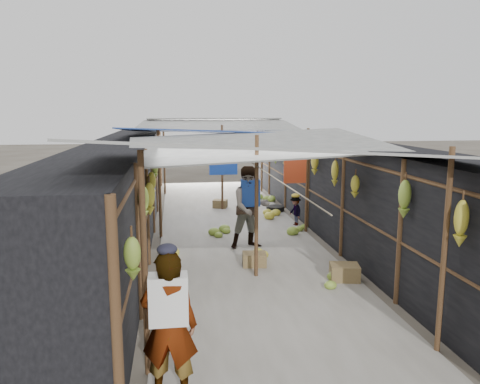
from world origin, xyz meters
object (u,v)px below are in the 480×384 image
shopper_blue (250,208)px  black_basin (275,209)px  vendor_seated (295,211)px  crate_near (254,260)px  vendor_elderly (169,326)px

shopper_blue → black_basin: bearing=59.1°
black_basin → vendor_seated: size_ratio=0.68×
crate_near → black_basin: crate_near is taller
black_basin → shopper_blue: 4.01m
crate_near → vendor_elderly: (-1.60, -4.07, 0.68)m
black_basin → vendor_elderly: (-3.10, -9.02, 0.73)m
black_basin → vendor_seated: vendor_seated is taller
crate_near → shopper_blue: 1.50m
vendor_elderly → vendor_seated: bearing=-105.1°
black_basin → shopper_blue: size_ratio=0.30×
black_basin → vendor_elderly: size_ratio=0.34×
crate_near → black_basin: (1.50, 4.95, -0.05)m
vendor_elderly → vendor_seated: (3.24, 7.18, -0.41)m
black_basin → vendor_seated: bearing=-85.8°
black_basin → vendor_seated: (0.13, -1.84, 0.32)m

